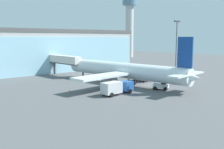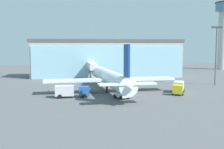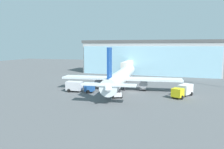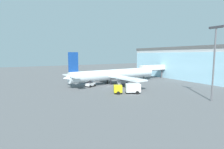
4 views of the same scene
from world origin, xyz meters
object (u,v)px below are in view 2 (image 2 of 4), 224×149
object	(u,v)px
airplane	(110,78)
pushback_tug	(122,94)
jet_bridge	(92,67)
baggage_cart	(133,89)
safety_cone_nose	(115,96)
fuel_truck	(179,87)
safety_cone_wingtip	(48,91)
catering_truck	(71,91)
apron_light_mast	(216,50)
control_tower	(223,29)

from	to	relation	value
airplane	pushback_tug	world-z (taller)	airplane
jet_bridge	baggage_cart	size ratio (longest dim) A/B	4.90
baggage_cart	safety_cone_nose	world-z (taller)	baggage_cart
fuel_truck	pushback_tug	size ratio (longest dim) A/B	2.05
pushback_tug	safety_cone_wingtip	xyz separation A→B (m)	(-16.30, 11.29, -0.70)
catering_truck	baggage_cart	xyz separation A→B (m)	(15.39, 6.69, -0.97)
airplane	safety_cone_nose	world-z (taller)	airplane
pushback_tug	apron_light_mast	bearing A→B (deg)	-86.65
fuel_truck	pushback_tug	distance (m)	15.51
fuel_truck	pushback_tug	world-z (taller)	fuel_truck
jet_bridge	control_tower	distance (m)	82.42
jet_bridge	baggage_cart	bearing A→B (deg)	-159.59
safety_cone_nose	fuel_truck	bearing A→B (deg)	12.41
jet_bridge	airplane	bearing A→B (deg)	-173.48
control_tower	catering_truck	size ratio (longest dim) A/B	4.69
baggage_cart	apron_light_mast	bearing A→B (deg)	100.65
pushback_tug	safety_cone_wingtip	bearing A→B (deg)	29.70
control_tower	pushback_tug	bearing A→B (deg)	-132.29
fuel_truck	safety_cone_nose	distance (m)	16.39
control_tower	safety_cone_nose	size ratio (longest dim) A/B	62.48
control_tower	fuel_truck	size ratio (longest dim) A/B	4.57
control_tower	baggage_cart	distance (m)	90.11
airplane	baggage_cart	distance (m)	6.63
control_tower	safety_cone_nose	bearing A→B (deg)	-133.42
airplane	pushback_tug	size ratio (longest dim) A/B	10.68
fuel_truck	jet_bridge	bearing A→B (deg)	-119.60
jet_bridge	safety_cone_nose	distance (m)	31.53
baggage_cart	fuel_truck	bearing A→B (deg)	59.47
jet_bridge	baggage_cart	distance (m)	24.84
baggage_cart	pushback_tug	size ratio (longest dim) A/B	0.80
jet_bridge	fuel_truck	world-z (taller)	jet_bridge
jet_bridge	airplane	distance (m)	22.77
jet_bridge	fuel_truck	size ratio (longest dim) A/B	1.91
catering_truck	fuel_truck	xyz separation A→B (m)	(25.37, 1.92, 0.00)
safety_cone_nose	safety_cone_wingtip	bearing A→B (deg)	146.78
jet_bridge	catering_truck	distance (m)	30.38
fuel_truck	catering_truck	bearing A→B (deg)	-59.66
jet_bridge	catering_truck	world-z (taller)	jet_bridge
jet_bridge	apron_light_mast	bearing A→B (deg)	-114.69
control_tower	airplane	bearing A→B (deg)	-137.07
airplane	safety_cone_nose	distance (m)	9.09
apron_light_mast	control_tower	bearing A→B (deg)	57.66
baggage_cart	control_tower	bearing A→B (deg)	130.69
catering_truck	safety_cone_nose	size ratio (longest dim) A/B	13.32
fuel_truck	safety_cone_nose	world-z (taller)	fuel_truck
apron_light_mast	safety_cone_wingtip	size ratio (longest dim) A/B	30.91
control_tower	pushback_tug	distance (m)	100.09
jet_bridge	catering_truck	bearing A→B (deg)	166.70
jet_bridge	baggage_cart	xyz separation A→B (m)	(8.89, -22.81, -4.15)
catering_truck	baggage_cart	world-z (taller)	catering_truck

